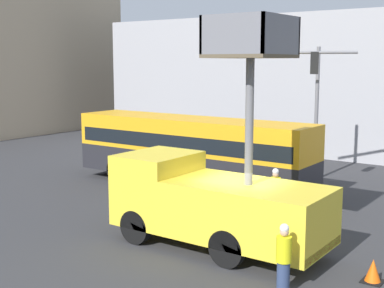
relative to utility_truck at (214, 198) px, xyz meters
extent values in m
plane|color=#333335|center=(0.66, -0.65, -1.56)|extent=(120.00, 120.00, 0.00)
cube|color=#9E9EA3|center=(21.39, 5.81, 2.72)|extent=(10.00, 28.00, 8.55)
cube|color=yellow|center=(0.00, 2.17, 0.05)|extent=(2.56, 2.02, 2.24)
cube|color=yellow|center=(0.00, -1.20, -0.24)|extent=(2.56, 4.71, 1.65)
cube|color=red|center=(0.00, -3.50, -0.92)|extent=(2.51, 0.10, 0.24)
cylinder|color=black|center=(-1.13, 2.17, -1.01)|extent=(0.30, 1.09, 1.09)
cylinder|color=black|center=(1.13, 2.17, -1.01)|extent=(0.30, 1.09, 1.09)
cylinder|color=black|center=(-1.13, -1.20, -1.01)|extent=(0.30, 1.09, 1.09)
cylinder|color=black|center=(1.13, -1.20, -1.01)|extent=(0.30, 1.09, 1.09)
cylinder|color=slate|center=(0.00, -1.20, 2.40)|extent=(0.24, 0.24, 3.62)
cube|color=brown|center=(0.00, -1.20, 4.26)|extent=(2.20, 1.96, 0.10)
cube|color=slate|center=(-1.06, -1.20, 4.83)|extent=(0.08, 1.96, 1.05)
cube|color=slate|center=(1.06, -1.20, 4.83)|extent=(0.08, 1.96, 1.05)
cube|color=slate|center=(0.00, -0.26, 4.83)|extent=(2.20, 0.08, 1.05)
cube|color=slate|center=(0.00, -2.14, 4.83)|extent=(2.20, 0.08, 1.05)
cube|color=#232328|center=(6.06, 5.18, -0.48)|extent=(2.45, 11.56, 1.21)
cube|color=orange|center=(6.06, 5.18, 0.87)|extent=(2.45, 11.56, 1.48)
cube|color=black|center=(6.06, 5.18, 0.65)|extent=(2.47, 11.10, 0.65)
cylinder|color=black|center=(4.99, 8.77, -1.00)|extent=(0.30, 1.10, 1.10)
cylinder|color=black|center=(7.14, 8.77, -1.00)|extent=(0.30, 1.10, 1.10)
cylinder|color=black|center=(4.99, 1.60, -1.00)|extent=(0.30, 1.10, 1.10)
cylinder|color=black|center=(7.14, 1.60, -1.00)|extent=(0.30, 1.10, 1.10)
cylinder|color=slate|center=(10.75, 1.23, 1.63)|extent=(0.18, 0.18, 6.37)
cylinder|color=slate|center=(9.13, 0.64, 4.51)|extent=(1.29, 3.27, 0.13)
cube|color=black|center=(7.52, 0.05, 4.06)|extent=(0.41, 0.41, 0.90)
sphere|color=red|center=(7.52, 0.05, 4.31)|extent=(0.20, 0.20, 0.20)
cylinder|color=navy|center=(-1.78, -3.22, -1.15)|extent=(0.32, 0.32, 0.81)
cylinder|color=yellow|center=(-1.78, -3.22, -0.42)|extent=(0.38, 0.38, 0.64)
sphere|color=tan|center=(-1.78, -3.22, 0.01)|extent=(0.22, 0.22, 0.22)
sphere|color=white|center=(-1.78, -3.22, 0.11)|extent=(0.23, 0.23, 0.23)
cylinder|color=navy|center=(3.90, -0.12, -1.13)|extent=(0.32, 0.32, 0.85)
cylinder|color=yellow|center=(3.90, -0.12, -0.37)|extent=(0.38, 0.38, 0.67)
sphere|color=tan|center=(3.90, -0.12, 0.08)|extent=(0.23, 0.23, 0.23)
sphere|color=white|center=(3.90, -0.12, 0.18)|extent=(0.24, 0.24, 0.24)
cube|color=black|center=(0.20, -4.82, -1.54)|extent=(0.54, 0.54, 0.03)
cone|color=#F25B0F|center=(0.20, -4.82, -1.25)|extent=(0.43, 0.43, 0.61)
camera|label=1|loc=(-13.25, -8.66, 4.11)|focal=50.00mm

